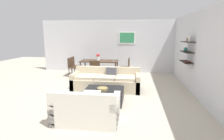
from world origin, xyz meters
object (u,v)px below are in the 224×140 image
dining_chair_right_near (126,67)px  dining_table (99,62)px  wine_glass_left_far (86,58)px  wine_glass_right_far (113,58)px  coffee_table (104,95)px  decorative_bowl (103,89)px  sofa_beige (106,82)px  dining_chair_right_far (127,66)px  loveseat_white (87,109)px  centerpiece_vase (98,57)px  wine_glass_right_near (113,59)px  dining_chair_left_far (75,64)px  dining_chair_left_near (72,66)px  wine_glass_left_near (85,58)px  wine_glass_foot (98,59)px  dining_chair_foot (95,69)px

dining_chair_right_near → dining_table: bearing=171.2°
wine_glass_left_far → wine_glass_right_far: (1.31, -0.00, -0.00)m
coffee_table → decorative_bowl: decorative_bowl is taller
sofa_beige → coffee_table: bearing=-83.8°
coffee_table → dining_chair_right_far: 3.50m
loveseat_white → centerpiece_vase: (-0.70, 4.53, 0.63)m
dining_chair_right_far → wine_glass_left_far: 1.97m
coffee_table → dining_chair_right_near: size_ratio=1.27×
sofa_beige → loveseat_white: bearing=-90.9°
wine_glass_right_near → wine_glass_left_far: bearing=170.6°
centerpiece_vase → sofa_beige: bearing=-70.6°
dining_chair_left_far → wine_glass_right_near: (1.93, -0.31, 0.36)m
loveseat_white → dining_chair_left_near: bearing=113.9°
wine_glass_right_near → centerpiece_vase: 0.73m
loveseat_white → decorative_bowl: 1.19m
sofa_beige → dining_chair_right_near: 1.98m
wine_glass_left_far → wine_glass_right_far: wine_glass_left_far is taller
sofa_beige → loveseat_white: 2.44m
decorative_bowl → wine_glass_left_far: size_ratio=1.80×
dining_chair_left_far → wine_glass_left_near: size_ratio=4.85×
dining_chair_right_far → dining_table: bearing=-171.2°
decorative_bowl → wine_glass_foot: wine_glass_foot is taller
dining_chair_right_far → wine_glass_left_near: 1.99m
decorative_bowl → dining_chair_left_near: 3.75m
centerpiece_vase → dining_chair_left_near: bearing=-169.7°
dining_chair_left_far → wine_glass_left_far: wine_glass_left_far is taller
wine_glass_right_far → wine_glass_foot: size_ratio=1.00×
dining_chair_foot → dining_chair_right_far: bearing=39.3°
wine_glass_right_far → wine_glass_foot: same height
wine_glass_right_far → dining_chair_left_near: bearing=-171.0°
decorative_bowl → dining_table: 3.43m
loveseat_white → wine_glass_left_near: size_ratio=7.94×
coffee_table → dining_chair_right_near: dining_chair_right_near is taller
coffee_table → dining_chair_left_far: (-2.08, 3.46, 0.31)m
dining_chair_foot → loveseat_white: bearing=-80.1°
wine_glass_right_near → decorative_bowl: bearing=-87.8°
dining_chair_right_far → wine_glass_right_far: 0.73m
decorative_bowl → dining_chair_left_near: (-2.06, 3.13, 0.09)m
dining_chair_right_near → sofa_beige: bearing=-107.8°
dining_chair_left_near → wine_glass_left_far: 0.78m
loveseat_white → coffee_table: (0.17, 1.25, -0.10)m
dining_chair_right_far → dining_chair_right_near: bearing=-90.0°
loveseat_white → dining_chair_right_far: 4.76m
sofa_beige → dining_table: bearing=108.0°
wine_glass_left_far → dining_table: bearing=-9.4°
decorative_bowl → wine_glass_right_far: bearing=92.1°
dining_chair_foot → dining_chair_left_near: (-1.28, 0.65, 0.00)m
dining_chair_right_far → dining_chair_right_near: 0.40m
dining_table → dining_chair_left_near: bearing=-171.2°
centerpiece_vase → dining_chair_right_near: bearing=-9.3°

